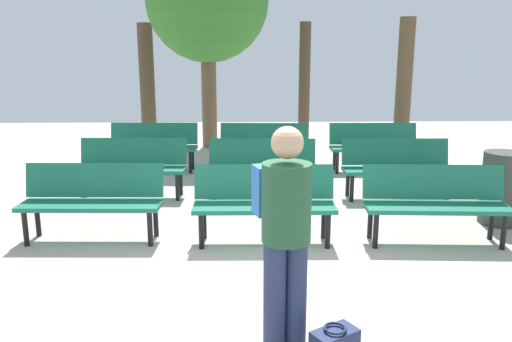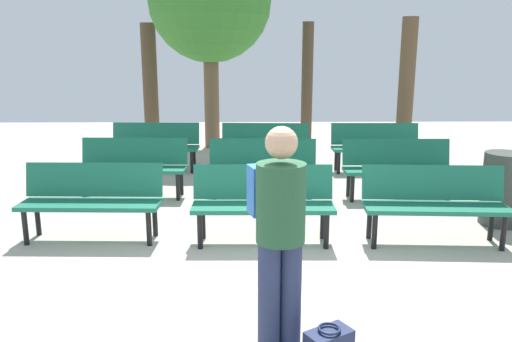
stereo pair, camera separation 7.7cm
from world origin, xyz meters
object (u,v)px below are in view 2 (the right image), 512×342
bench_r1_c1 (262,165)px  bench_r2_c0 (155,143)px  bench_r0_c0 (92,196)px  tree_3 (210,1)px  bench_r1_c2 (397,165)px  tree_2 (150,82)px  bench_r1_c0 (133,163)px  tree_0 (406,90)px  bench_r2_c1 (265,144)px  bench_r0_c2 (434,200)px  visitor_with_backpack (279,228)px  bench_r2_c2 (376,144)px  trash_bin (503,189)px  bench_r0_c1 (263,199)px  tree_1 (307,83)px

bench_r1_c1 → bench_r2_c0: same height
bench_r0_c0 → bench_r2_c0: 3.55m
tree_3 → bench_r1_c2: bearing=-55.0°
tree_2 → bench_r1_c0: bearing=-82.4°
bench_r1_c0 → tree_0: size_ratio=0.57×
bench_r0_c0 → tree_2: tree_2 is taller
bench_r0_c0 → tree_2: size_ratio=0.57×
bench_r2_c0 → tree_0: tree_0 is taller
bench_r2_c1 → bench_r0_c2: bearing=-60.8°
bench_r0_c2 → bench_r1_c0: size_ratio=1.01×
bench_r2_c1 → visitor_with_backpack: 5.78m
bench_r2_c1 → tree_0: (2.84, 1.02, 0.90)m
bench_r2_c1 → tree_3: size_ratio=0.35×
bench_r1_c2 → tree_2: bearing=131.0°
bench_r0_c2 → bench_r2_c0: bearing=138.9°
visitor_with_backpack → bench_r2_c2: bearing=-126.7°
bench_r2_c0 → bench_r2_c2: size_ratio=1.00×
bench_r1_c0 → trash_bin: trash_bin is taller
bench_r2_c2 → tree_0: 1.61m
bench_r0_c1 → bench_r1_c0: size_ratio=1.00×
bench_r2_c0 → tree_3: (0.88, 2.44, 2.74)m
tree_0 → tree_2: size_ratio=0.99×
bench_r2_c1 → trash_bin: (2.89, -3.01, -0.04)m
bench_r1_c2 → tree_3: size_ratio=0.35×
bench_r2_c0 → bench_r2_c1: (2.03, -0.11, 0.00)m
bench_r2_c1 → tree_1: tree_1 is taller
bench_r2_c0 → trash_bin: bearing=-30.9°
bench_r0_c2 → bench_r2_c1: same height
bench_r2_c2 → trash_bin: 3.11m
bench_r0_c1 → bench_r1_c2: (2.05, 1.77, 0.00)m
bench_r1_c0 → trash_bin: bearing=-13.8°
bench_r2_c2 → tree_1: bearing=105.7°
bench_r0_c1 → bench_r1_c2: same height
bench_r0_c2 → bench_r1_c1: size_ratio=1.00×
bench_r0_c2 → visitor_with_backpack: visitor_with_backpack is taller
bench_r1_c0 → bench_r1_c2: (3.95, -0.17, 0.00)m
bench_r1_c2 → tree_2: tree_2 is taller
tree_0 → tree_2: bearing=154.0°
bench_r2_c1 → bench_r0_c1: bearing=-89.4°
tree_1 → visitor_with_backpack: size_ratio=1.74×
bench_r2_c0 → bench_r1_c1: bearing=-42.3°
bench_r2_c1 → tree_2: size_ratio=0.57×
bench_r2_c2 → tree_2: tree_2 is taller
bench_r0_c0 → visitor_with_backpack: (2.02, -2.32, 0.43)m
bench_r0_c0 → bench_r2_c0: (0.10, 3.54, 0.00)m
tree_1 → trash_bin: tree_1 is taller
bench_r0_c1 → bench_r2_c2: size_ratio=1.00×
bench_r0_c0 → tree_3: tree_3 is taller
tree_3 → bench_r0_c0: bearing=-99.3°
bench_r2_c1 → tree_2: tree_2 is taller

